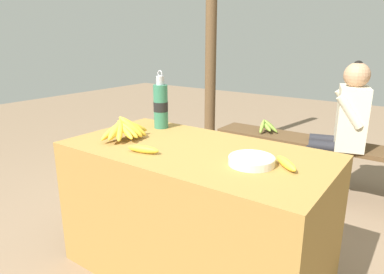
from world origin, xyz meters
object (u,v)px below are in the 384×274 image
Objects in this scene: serving_bowl at (252,160)px; wooden_bench at (316,149)px; water_bottle at (161,105)px; loose_banana_side at (286,163)px; loose_banana_front at (143,149)px; support_post_near at (211,33)px; banana_bunch_ripe at (125,128)px; seated_vendor at (344,122)px; banana_bunch_green at (267,126)px.

wooden_bench is (-0.12, 1.47, -0.36)m from serving_bowl.
water_bottle reaches higher than loose_banana_side.
loose_banana_front is 0.67m from loose_banana_side.
water_bottle is 0.14× the size of support_post_near.
wooden_bench is at bearing 62.55° from water_bottle.
banana_bunch_ripe is 1.69m from seated_vendor.
support_post_near is (-1.27, 0.35, 0.93)m from wooden_bench.
loose_banana_side is 1.38m from seated_vendor.
seated_vendor is (0.08, 1.43, -0.10)m from serving_bowl.
loose_banana_side is (0.64, 0.22, 0.00)m from loose_banana_front.
seated_vendor is at bearing 61.01° from banana_bunch_ripe.
banana_bunch_ripe is at bearing -70.91° from support_post_near.
water_bottle is at bearing 91.23° from banana_bunch_ripe.
loose_banana_front is at bearing -161.98° from serving_bowl.
wooden_bench is (0.63, 1.21, -0.48)m from water_bottle.
seated_vendor is (-0.06, 1.38, -0.10)m from loose_banana_side.
wooden_bench is at bearing 76.89° from loose_banana_front.
serving_bowl is at bearing 3.50° from banana_bunch_ripe.
seated_vendor reaches higher than banana_bunch_ripe.
banana_bunch_ripe is 0.28× the size of seated_vendor.
banana_bunch_ripe reaches higher than serving_bowl.
banana_bunch_green is (-0.56, 1.47, -0.23)m from serving_bowl.
banana_bunch_green is (-0.44, -0.00, 0.13)m from wooden_bench.
serving_bowl is at bearing 71.60° from seated_vendor.
banana_bunch_green is 0.09× the size of support_post_near.
wooden_bench is at bearing 100.15° from loose_banana_side.
support_post_near reaches higher than water_bottle.
loose_banana_front is 1.65m from banana_bunch_green.
wooden_bench is (-0.25, 1.42, -0.36)m from loose_banana_side.
serving_bowl is 1.35× the size of loose_banana_side.
seated_vendor reaches higher than serving_bowl.
banana_bunch_green is (-0.64, 0.04, -0.13)m from seated_vendor.
seated_vendor is (0.19, -0.04, 0.26)m from wooden_bench.
banana_bunch_ripe is 1.51× the size of serving_bowl.
banana_bunch_green reaches higher than wooden_bench.
banana_bunch_ripe is at bearing -176.50° from serving_bowl.
loose_banana_front is at bearing -103.11° from wooden_bench.
water_bottle is at bearing -67.71° from support_post_near.
seated_vendor reaches higher than banana_bunch_green.
loose_banana_front is 0.71× the size of banana_bunch_green.
wooden_bench is 1.61m from support_post_near.
loose_banana_front is 1.72m from wooden_bench.
seated_vendor reaches higher than loose_banana_front.
loose_banana_front is at bearing -161.21° from loose_banana_side.
support_post_near reaches higher than loose_banana_front.
serving_bowl and loose_banana_front have the same top height.
water_bottle reaches higher than wooden_bench.
water_bottle is 0.21× the size of wooden_bench.
wooden_bench is 1.56× the size of seated_vendor.
loose_banana_side is 0.09× the size of wooden_bench.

